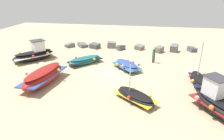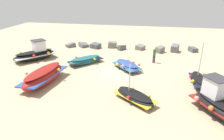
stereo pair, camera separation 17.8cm
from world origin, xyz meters
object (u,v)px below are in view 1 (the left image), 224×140
fishing_boat_2 (44,76)px  fishing_boat_1 (198,80)px  fishing_boat_0 (135,97)px  person_walking (154,54)px  fishing_boat_6 (127,66)px  fishing_boat_5 (35,54)px  fishing_boat_3 (85,60)px  fishing_boat_4 (222,104)px

fishing_boat_2 → fishing_boat_1: bearing=106.5°
fishing_boat_0 → person_walking: size_ratio=2.03×
fishing_boat_0 → fishing_boat_2: fishing_boat_0 is taller
fishing_boat_0 → fishing_boat_1: bearing=74.4°
fishing_boat_0 → person_walking: (1.43, 8.86, 0.64)m
fishing_boat_6 → person_walking: bearing=89.8°
fishing_boat_0 → person_walking: fishing_boat_0 is taller
fishing_boat_1 → fishing_boat_5: (-17.68, 3.35, 0.33)m
fishing_boat_3 → fishing_boat_6: (4.78, -0.82, 0.00)m
fishing_boat_2 → fishing_boat_0: bearing=85.5°
fishing_boat_2 → fishing_boat_3: (2.10, 5.50, -0.30)m
fishing_boat_3 → fishing_boat_5: size_ratio=0.79×
fishing_boat_2 → fishing_boat_5: fishing_boat_5 is taller
fishing_boat_1 → fishing_boat_2: (-13.53, -2.35, 0.31)m
fishing_boat_0 → fishing_boat_3: size_ratio=0.91×
fishing_boat_4 → person_walking: (-4.37, 9.51, 0.25)m
fishing_boat_1 → fishing_boat_4: fishing_boat_4 is taller
fishing_boat_3 → fishing_boat_6: 4.85m
fishing_boat_5 → person_walking: size_ratio=2.82×
fishing_boat_2 → person_walking: 12.08m
fishing_boat_1 → fishing_boat_4: 4.66m
fishing_boat_2 → fishing_boat_4: 14.21m
fishing_boat_1 → fishing_boat_4: (0.50, -4.62, 0.37)m
fishing_boat_3 → person_walking: person_walking is taller
fishing_boat_0 → fishing_boat_3: 9.41m
fishing_boat_0 → fishing_boat_2: 8.40m
fishing_boat_3 → fishing_boat_5: bearing=131.0°
fishing_boat_1 → person_walking: (-3.87, 4.89, 0.61)m
fishing_boat_1 → fishing_boat_6: bearing=-110.2°
fishing_boat_5 → fishing_boat_1: bearing=-60.9°
fishing_boat_1 → fishing_boat_2: fishing_boat_1 is taller
fishing_boat_3 → fishing_boat_6: size_ratio=1.10×
fishing_boat_1 → fishing_boat_5: size_ratio=0.76×
fishing_boat_4 → fishing_boat_0: bearing=51.6°
fishing_boat_4 → fishing_boat_5: bearing=34.3°
fishing_boat_6 → person_walking: size_ratio=2.03×
fishing_boat_2 → fishing_boat_5: size_ratio=1.11×
fishing_boat_0 → fishing_boat_6: bearing=139.7°
person_walking → fishing_boat_1: bearing=-135.5°
fishing_boat_0 → person_walking: bearing=118.4°
fishing_boat_6 → fishing_boat_2: bearing=-98.4°
fishing_boat_1 → fishing_boat_6: 7.06m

